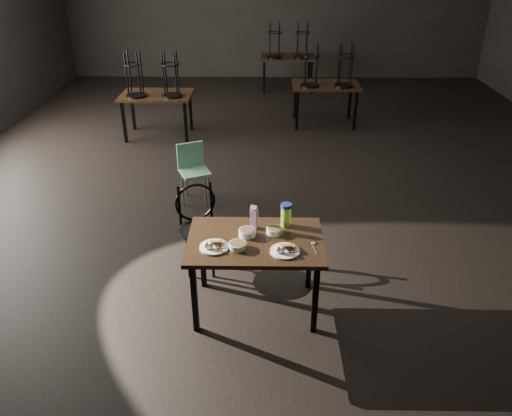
{
  "coord_description": "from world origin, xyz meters",
  "views": [
    {
      "loc": [
        -0.3,
        -6.55,
        3.09
      ],
      "look_at": [
        -0.36,
        -2.44,
        0.85
      ],
      "focal_mm": 35.0,
      "sensor_mm": 36.0,
      "label": 1
    }
  ],
  "objects_px": {
    "juice_carton": "(254,218)",
    "bentwood_chair": "(199,221)",
    "water_bottle": "(286,215)",
    "main_table": "(255,247)",
    "school_chair": "(193,167)"
  },
  "relations": [
    {
      "from": "water_bottle",
      "to": "school_chair",
      "type": "xyz_separation_m",
      "value": [
        -1.12,
        1.97,
        -0.41
      ]
    },
    {
      "from": "juice_carton",
      "to": "bentwood_chair",
      "type": "xyz_separation_m",
      "value": [
        -0.57,
        0.46,
        -0.31
      ]
    },
    {
      "from": "bentwood_chair",
      "to": "main_table",
      "type": "bearing_deg",
      "value": -67.95
    },
    {
      "from": "juice_carton",
      "to": "bentwood_chair",
      "type": "height_order",
      "value": "juice_carton"
    },
    {
      "from": "school_chair",
      "to": "main_table",
      "type": "bearing_deg",
      "value": -93.27
    },
    {
      "from": "juice_carton",
      "to": "bentwood_chair",
      "type": "relative_size",
      "value": 0.25
    },
    {
      "from": "bentwood_chair",
      "to": "juice_carton",
      "type": "bearing_deg",
      "value": -58.26
    },
    {
      "from": "water_bottle",
      "to": "school_chair",
      "type": "distance_m",
      "value": 2.3
    },
    {
      "from": "water_bottle",
      "to": "juice_carton",
      "type": "bearing_deg",
      "value": -171.91
    },
    {
      "from": "main_table",
      "to": "bentwood_chair",
      "type": "xyz_separation_m",
      "value": [
        -0.59,
        0.66,
        -0.12
      ]
    },
    {
      "from": "main_table",
      "to": "school_chair",
      "type": "xyz_separation_m",
      "value": [
        -0.84,
        2.22,
        -0.21
      ]
    },
    {
      "from": "juice_carton",
      "to": "bentwood_chair",
      "type": "distance_m",
      "value": 0.8
    },
    {
      "from": "juice_carton",
      "to": "water_bottle",
      "type": "relative_size",
      "value": 1.03
    },
    {
      "from": "main_table",
      "to": "bentwood_chair",
      "type": "bearing_deg",
      "value": 131.73
    },
    {
      "from": "main_table",
      "to": "water_bottle",
      "type": "bearing_deg",
      "value": 41.47
    }
  ]
}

